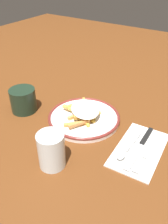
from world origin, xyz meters
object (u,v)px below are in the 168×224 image
at_px(fork, 147,153).
at_px(coffee_mug, 23,100).
at_px(fries_heap, 84,111).
at_px(napkin, 139,149).
at_px(knife, 142,144).
at_px(water_glass, 51,150).
at_px(plate, 84,118).
at_px(spoon, 126,150).

distance_m(fork, coffee_mug, 0.48).
xyz_separation_m(fries_heap, napkin, (-0.23, 0.04, -0.03)).
xyz_separation_m(napkin, fork, (-0.03, 0.01, 0.01)).
xyz_separation_m(napkin, knife, (0.00, -0.02, 0.01)).
distance_m(napkin, fork, 0.03).
bearing_deg(fries_heap, water_glass, 101.38).
xyz_separation_m(knife, water_glass, (0.18, 0.21, 0.04)).
bearing_deg(water_glass, coffee_mug, -30.09).
bearing_deg(fries_heap, plate, 122.18).
relative_size(fries_heap, water_glass, 1.82).
bearing_deg(knife, fries_heap, -5.87).
distance_m(napkin, coffee_mug, 0.46).
xyz_separation_m(fries_heap, water_glass, (-0.05, 0.23, 0.02)).
height_order(napkin, fork, fork).
relative_size(plate, water_glass, 2.43).
bearing_deg(napkin, fork, 156.33).
bearing_deg(plate, spoon, 160.10).
distance_m(knife, water_glass, 0.28).
height_order(plate, water_glass, water_glass).
height_order(fork, water_glass, water_glass).
xyz_separation_m(napkin, water_glass, (0.18, 0.19, 0.05)).
bearing_deg(plate, fork, 169.10).
xyz_separation_m(spoon, coffee_mug, (0.43, -0.00, 0.03)).
bearing_deg(spoon, fries_heap, -20.98).
distance_m(fries_heap, napkin, 0.24).
bearing_deg(knife, fork, 132.39).
bearing_deg(plate, water_glass, 100.80).
xyz_separation_m(plate, knife, (-0.23, 0.02, 0.00)).
height_order(water_glass, coffee_mug, water_glass).
distance_m(fork, knife, 0.04).
relative_size(fries_heap, coffee_mug, 1.56).
relative_size(napkin, fork, 1.31).
relative_size(plate, spoon, 1.69).
distance_m(plate, napkin, 0.23).
bearing_deg(water_glass, spoon, -134.81).
height_order(fork, spoon, spoon).
height_order(plate, coffee_mug, coffee_mug).
bearing_deg(water_glass, plate, -79.20).
xyz_separation_m(fork, coffee_mug, (0.48, 0.02, 0.03)).
distance_m(plate, water_glass, 0.24).
relative_size(plate, napkin, 1.12).
bearing_deg(spoon, knife, -117.95).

